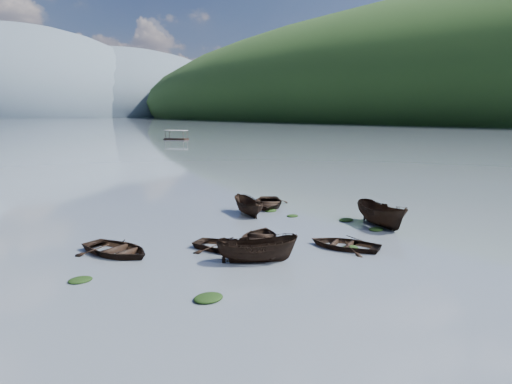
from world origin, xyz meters
TOP-DOWN VIEW (x-y plane):
  - ground_plane at (0.00, 0.00)m, footprint 2400.00×2400.00m
  - right_hill_far at (460.00, 220.00)m, footprint 520.00×1200.00m
  - haze_mtn_c at (140.00, 900.00)m, footprint 520.00×520.00m
  - haze_mtn_d at (320.00, 900.00)m, footprint 520.00×520.00m
  - rowboat_0 at (-5.60, 7.21)m, footprint 4.47×4.97m
  - rowboat_1 at (-3.30, 7.34)m, footprint 5.35×5.22m
  - rowboat_2 at (-5.56, 4.64)m, footprint 4.32×3.55m
  - rowboat_3 at (-0.15, 3.62)m, footprint 4.21×4.76m
  - rowboat_5 at (5.53, 5.45)m, footprint 3.20×5.16m
  - rowboat_6 at (-10.76, 10.25)m, footprint 4.39×5.18m
  - rowboat_7 at (3.58, 15.09)m, footprint 5.67×5.84m
  - rowboat_8 at (0.55, 13.72)m, footprint 2.40×4.15m
  - weed_clump_0 at (-10.04, 2.09)m, footprint 1.26×1.03m
  - weed_clump_1 at (-0.08, 3.29)m, footprint 1.01×0.81m
  - weed_clump_2 at (4.41, 4.99)m, footprint 1.05×0.84m
  - weed_clump_3 at (2.77, 11.23)m, footprint 0.90×0.76m
  - weed_clump_4 at (4.86, 7.94)m, footprint 1.11×0.88m
  - weed_clump_5 at (-13.53, 7.37)m, footprint 1.08×0.87m
  - weed_clump_6 at (-5.33, 7.22)m, footprint 0.94×0.78m
  - weed_clump_7 at (2.61, 13.55)m, footprint 1.00×0.80m
  - pontoon_right at (40.96, 102.00)m, footprint 5.76×7.06m

SIDE VIEW (x-z plane):
  - ground_plane at x=0.00m, z-range 0.00..0.00m
  - right_hill_far at x=460.00m, z-range -95.00..95.00m
  - haze_mtn_c at x=140.00m, z-range -130.00..130.00m
  - haze_mtn_d at x=320.00m, z-range -110.00..110.00m
  - rowboat_0 at x=-5.60m, z-range -0.42..0.42m
  - rowboat_1 at x=-3.30m, z-range -0.45..0.45m
  - rowboat_2 at x=-5.56m, z-range -0.80..0.80m
  - rowboat_3 at x=-0.15m, z-range -0.41..0.41m
  - rowboat_5 at x=5.53m, z-range -0.93..0.93m
  - rowboat_6 at x=-10.76m, z-range -0.46..0.46m
  - rowboat_7 at x=3.58m, z-range -0.49..0.49m
  - rowboat_8 at x=0.55m, z-range -0.75..0.75m
  - weed_clump_0 at x=-10.04m, z-range -0.14..0.14m
  - weed_clump_1 at x=-0.08m, z-range -0.11..0.11m
  - weed_clump_2 at x=4.41m, z-range -0.11..0.11m
  - weed_clump_3 at x=2.77m, z-range -0.10..0.10m
  - weed_clump_4 at x=4.86m, z-range -0.12..0.12m
  - weed_clump_5 at x=-13.53m, z-range -0.11..0.11m
  - weed_clump_6 at x=-5.33m, z-range -0.10..0.10m
  - weed_clump_7 at x=2.61m, z-range -0.11..0.11m
  - pontoon_right at x=40.96m, z-range -1.26..1.26m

